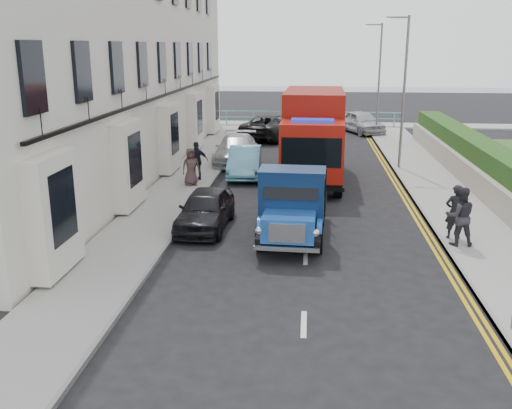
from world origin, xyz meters
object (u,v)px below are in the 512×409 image
(parked_car_front, at_px, (205,209))
(pedestrian_east_near, at_px, (455,212))
(lamp_far, at_px, (377,73))
(bedford_lorry, at_px, (292,209))
(red_lorry, at_px, (313,134))
(lamp_mid, at_px, (402,84))

(parked_car_front, xyz_separation_m, pedestrian_east_near, (7.65, -0.62, 0.31))
(parked_car_front, relative_size, pedestrian_east_near, 2.26)
(lamp_far, bearing_deg, pedestrian_east_near, -89.37)
(pedestrian_east_near, bearing_deg, bedford_lorry, -1.33)
(bedford_lorry, distance_m, pedestrian_east_near, 4.86)
(red_lorry, distance_m, parked_car_front, 8.14)
(bedford_lorry, bearing_deg, parked_car_front, 160.09)
(lamp_mid, height_order, red_lorry, lamp_mid)
(parked_car_front, bearing_deg, lamp_mid, 54.63)
(bedford_lorry, xyz_separation_m, pedestrian_east_near, (4.83, 0.54, -0.10))
(lamp_mid, height_order, lamp_far, same)
(lamp_mid, distance_m, lamp_far, 10.00)
(lamp_far, xyz_separation_m, bedford_lorry, (-4.61, -20.83, -2.96))
(red_lorry, bearing_deg, lamp_far, 73.39)
(lamp_mid, xyz_separation_m, pedestrian_east_near, (0.22, -10.29, -3.05))
(bedford_lorry, bearing_deg, pedestrian_east_near, 8.80)
(lamp_mid, xyz_separation_m, lamp_far, (0.00, 10.00, 0.00))
(bedford_lorry, relative_size, parked_car_front, 1.30)
(parked_car_front, bearing_deg, lamp_far, 71.48)
(pedestrian_east_near, bearing_deg, lamp_far, -97.06)
(lamp_far, distance_m, parked_car_front, 21.29)
(bedford_lorry, height_order, parked_car_front, bedford_lorry)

